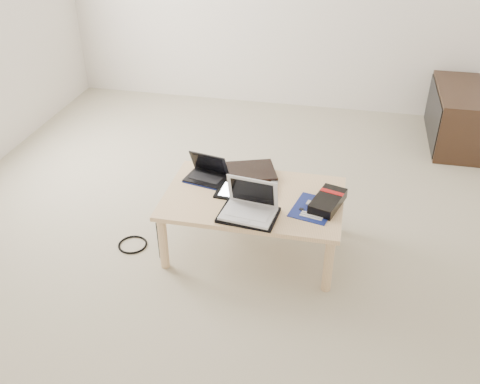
% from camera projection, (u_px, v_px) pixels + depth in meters
% --- Properties ---
extents(ground, '(4.00, 4.00, 0.00)m').
position_uv_depth(ground, '(221.00, 207.00, 3.92)').
color(ground, '#AAA08A').
rests_on(ground, ground).
extents(coffee_table, '(1.10, 0.70, 0.40)m').
position_uv_depth(coffee_table, '(253.00, 203.00, 3.33)').
color(coffee_table, '#E6BA8A').
rests_on(coffee_table, ground).
extents(media_cabinet, '(0.41, 0.90, 0.50)m').
position_uv_depth(media_cabinet, '(456.00, 116.00, 4.67)').
color(media_cabinet, '#362516').
rests_on(media_cabinet, ground).
extents(book, '(0.39, 0.36, 0.03)m').
position_uv_depth(book, '(250.00, 172.00, 3.52)').
color(book, black).
rests_on(book, coffee_table).
extents(netbook, '(0.29, 0.23, 0.18)m').
position_uv_depth(netbook, '(207.00, 174.00, 3.46)').
color(netbook, black).
rests_on(netbook, coffee_table).
extents(tablet, '(0.28, 0.22, 0.01)m').
position_uv_depth(tablet, '(238.00, 192.00, 3.33)').
color(tablet, black).
rests_on(tablet, coffee_table).
extents(remote, '(0.06, 0.21, 0.02)m').
position_uv_depth(remote, '(273.00, 189.00, 3.36)').
color(remote, '#AAA9AE').
rests_on(remote, coffee_table).
extents(neoprene_sleeve, '(0.36, 0.27, 0.02)m').
position_uv_depth(neoprene_sleeve, '(248.00, 215.00, 3.11)').
color(neoprene_sleeve, black).
rests_on(neoprene_sleeve, coffee_table).
extents(white_laptop, '(0.33, 0.25, 0.22)m').
position_uv_depth(white_laptop, '(250.00, 206.00, 3.09)').
color(white_laptop, silver).
rests_on(white_laptop, neoprene_sleeve).
extents(motherboard, '(0.29, 0.33, 0.01)m').
position_uv_depth(motherboard, '(313.00, 208.00, 3.18)').
color(motherboard, '#0C1450').
rests_on(motherboard, coffee_table).
extents(gpu_box, '(0.22, 0.32, 0.06)m').
position_uv_depth(gpu_box, '(328.00, 201.00, 3.20)').
color(gpu_box, black).
rests_on(gpu_box, coffee_table).
extents(cable_coil, '(0.11, 0.11, 0.01)m').
position_uv_depth(cable_coil, '(237.00, 192.00, 3.33)').
color(cable_coil, black).
rests_on(cable_coil, coffee_table).
extents(floor_cable_coil, '(0.20, 0.20, 0.01)m').
position_uv_depth(floor_cable_coil, '(133.00, 245.00, 3.53)').
color(floor_cable_coil, black).
rests_on(floor_cable_coil, ground).
extents(floor_cable_trail, '(0.16, 0.36, 0.01)m').
position_uv_depth(floor_cable_trail, '(158.00, 240.00, 3.58)').
color(floor_cable_trail, black).
rests_on(floor_cable_trail, ground).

